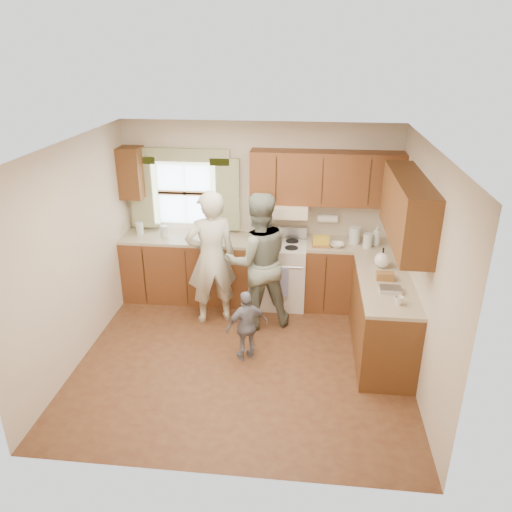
# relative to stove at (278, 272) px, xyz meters

# --- Properties ---
(room) EXTENTS (3.80, 3.80, 3.80)m
(room) POSITION_rel_stove_xyz_m (-0.30, -1.44, 0.78)
(room) COLOR #4F2718
(room) RESTS_ON ground
(kitchen_fixtures) EXTENTS (3.80, 2.25, 2.15)m
(kitchen_fixtures) POSITION_rel_stove_xyz_m (0.31, -0.36, 0.37)
(kitchen_fixtures) COLOR #4D2710
(kitchen_fixtures) RESTS_ON ground
(stove) EXTENTS (0.76, 0.67, 1.07)m
(stove) POSITION_rel_stove_xyz_m (0.00, 0.00, 0.00)
(stove) COLOR silver
(stove) RESTS_ON ground
(woman_left) EXTENTS (0.77, 0.65, 1.79)m
(woman_left) POSITION_rel_stove_xyz_m (-0.83, -0.59, 0.43)
(woman_left) COLOR beige
(woman_left) RESTS_ON ground
(woman_right) EXTENTS (1.04, 0.92, 1.79)m
(woman_right) POSITION_rel_stove_xyz_m (-0.22, -0.61, 0.43)
(woman_right) COLOR #253B2B
(woman_right) RESTS_ON ground
(child) EXTENTS (0.55, 0.44, 0.87)m
(child) POSITION_rel_stove_xyz_m (-0.26, -1.43, -0.03)
(child) COLOR gray
(child) RESTS_ON ground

